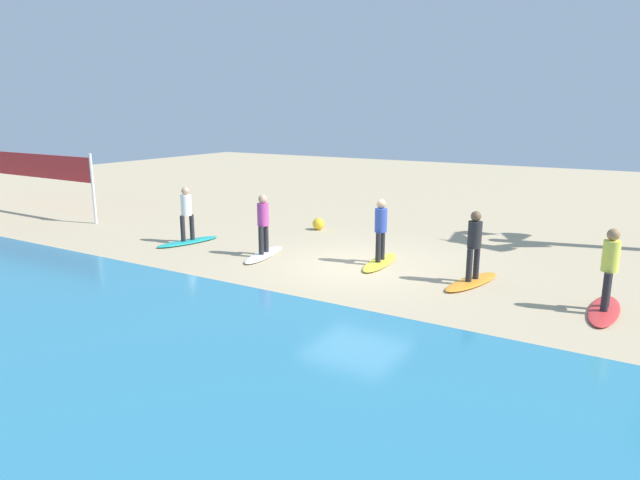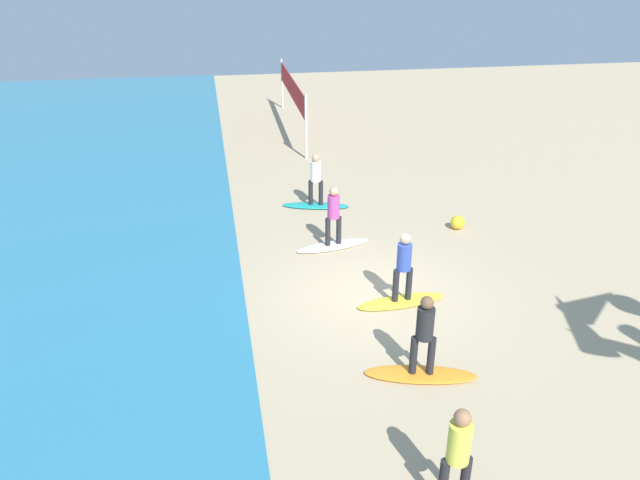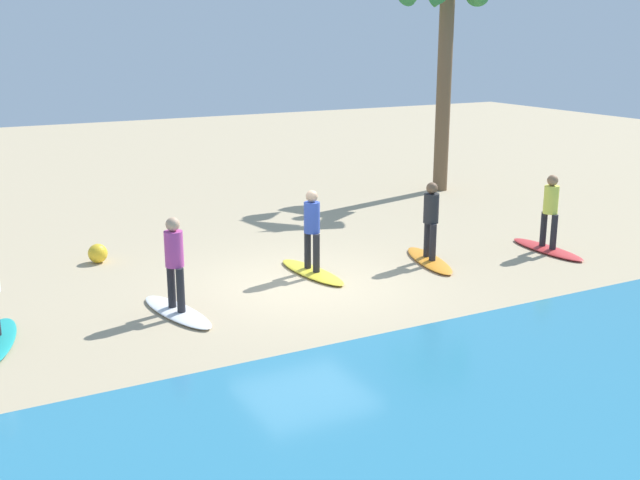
% 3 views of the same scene
% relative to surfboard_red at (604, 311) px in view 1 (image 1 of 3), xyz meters
% --- Properties ---
extents(ground_plane, '(60.00, 60.00, 0.00)m').
position_rel_surfboard_red_xyz_m(ground_plane, '(5.84, -0.51, -0.04)').
color(ground_plane, tan).
extents(surfboard_red, '(0.58, 2.11, 0.09)m').
position_rel_surfboard_red_xyz_m(surfboard_red, '(0.00, 0.00, 0.00)').
color(surfboard_red, red).
rests_on(surfboard_red, ground).
extents(surfer_red, '(0.32, 0.46, 1.64)m').
position_rel_surfboard_red_xyz_m(surfer_red, '(0.00, 0.00, 0.99)').
color(surfer_red, '#232328').
rests_on(surfer_red, surfboard_red).
extents(surfboard_orange, '(1.05, 2.17, 0.09)m').
position_rel_surfboard_red_xyz_m(surfboard_orange, '(2.84, -0.54, 0.00)').
color(surfboard_orange, orange).
rests_on(surfboard_orange, ground).
extents(surfer_orange, '(0.32, 0.45, 1.64)m').
position_rel_surfboard_red_xyz_m(surfer_orange, '(2.84, -0.54, 0.99)').
color(surfer_orange, '#232328').
rests_on(surfer_orange, surfboard_orange).
extents(surfboard_yellow, '(0.76, 2.14, 0.09)m').
position_rel_surfboard_red_xyz_m(surfboard_yellow, '(5.42, -0.99, 0.00)').
color(surfboard_yellow, yellow).
rests_on(surfboard_yellow, ground).
extents(surfer_yellow, '(0.32, 0.46, 1.64)m').
position_rel_surfboard_red_xyz_m(surfer_yellow, '(5.42, -0.99, 0.99)').
color(surfer_yellow, '#232328').
rests_on(surfer_yellow, surfboard_yellow).
extents(surfboard_white, '(0.96, 2.17, 0.09)m').
position_rel_surfboard_red_xyz_m(surfboard_white, '(8.54, -0.06, 0.00)').
color(surfboard_white, white).
rests_on(surfboard_white, ground).
extents(surfer_white, '(0.32, 0.45, 1.64)m').
position_rel_surfboard_red_xyz_m(surfer_white, '(8.54, -0.06, 0.99)').
color(surfer_white, '#232328').
rests_on(surfer_white, surfboard_white).
extents(surfboard_teal, '(1.06, 2.17, 0.09)m').
position_rel_surfboard_red_xyz_m(surfboard_teal, '(11.47, -0.11, 0.00)').
color(surfboard_teal, teal).
rests_on(surfboard_teal, ground).
extents(surfer_teal, '(0.32, 0.45, 1.64)m').
position_rel_surfboard_red_xyz_m(surfer_teal, '(11.47, -0.11, 0.99)').
color(surfer_teal, '#232328').
rests_on(surfer_teal, surfboard_teal).
extents(volleyball_net, '(9.10, 0.32, 2.50)m').
position_rel_surfboard_red_xyz_m(volleyball_net, '(20.99, -0.75, 1.74)').
color(volleyball_net, silver).
rests_on(volleyball_net, ground).
extents(beach_ball, '(0.41, 0.41, 0.41)m').
position_rel_surfboard_red_xyz_m(beach_ball, '(9.06, -3.84, 0.16)').
color(beach_ball, yellow).
rests_on(beach_ball, ground).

